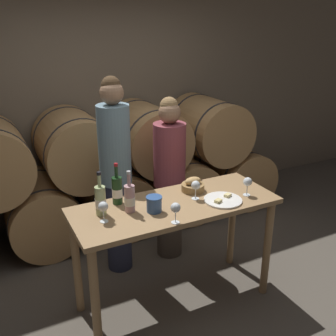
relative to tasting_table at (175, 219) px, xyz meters
The scene contains 16 objects.
ground_plane 0.78m from the tasting_table, ahead, with size 10.00×10.00×0.00m, color #564F44.
stone_wall_back 2.18m from the tasting_table, 90.00° to the left, with size 10.00×0.12×3.20m.
barrel_stack 1.45m from the tasting_table, 90.00° to the left, with size 3.99×0.90×1.39m.
tasting_table is the anchor object (origin of this frame).
person_left 0.74m from the tasting_table, 109.51° to the left, with size 0.28×0.28×1.82m.
person_right 0.74m from the tasting_table, 66.48° to the left, with size 0.31×0.31×1.60m.
wine_bottle_red 0.51m from the tasting_table, 153.01° to the left, with size 0.08×0.08×0.33m.
wine_bottle_white 0.63m from the tasting_table, behind, with size 0.08×0.08×0.33m.
wine_bottle_rose 0.44m from the tasting_table, behind, with size 0.08×0.08×0.32m.
blue_crock 0.29m from the tasting_table, 166.73° to the right, with size 0.12×0.12×0.12m.
bread_basket 0.34m from the tasting_table, 30.93° to the left, with size 0.19×0.19×0.12m.
cheese_plate 0.40m from the tasting_table, 20.32° to the right, with size 0.30×0.30×0.04m.
wine_glass_far_left 0.64m from the tasting_table, behind, with size 0.07×0.07×0.15m.
wine_glass_left 0.40m from the tasting_table, 117.61° to the right, with size 0.07×0.07×0.15m.
wine_glass_center 0.31m from the tasting_table, ahead, with size 0.07×0.07×0.15m.
wine_glass_right 0.65m from the tasting_table, 12.33° to the right, with size 0.07×0.07×0.15m.
Camera 1 is at (-1.28, -2.41, 2.27)m, focal length 42.00 mm.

